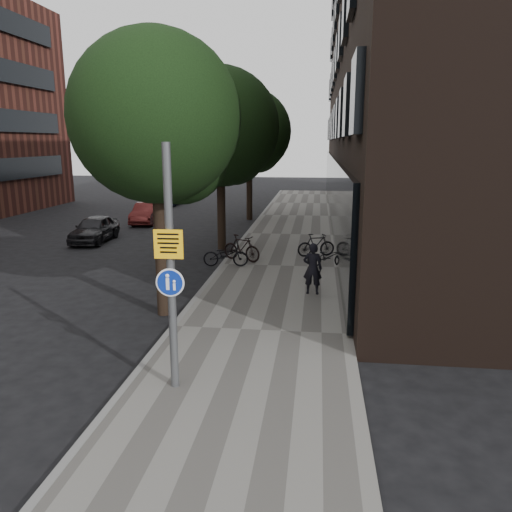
% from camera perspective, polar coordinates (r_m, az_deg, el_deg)
% --- Properties ---
extents(ground, '(120.00, 120.00, 0.00)m').
position_cam_1_polar(ground, '(9.64, -3.33, -16.19)').
color(ground, black).
rests_on(ground, ground).
extents(sidewalk, '(4.50, 60.00, 0.12)m').
position_cam_1_polar(sidewalk, '(18.90, 2.86, -1.27)').
color(sidewalk, slate).
rests_on(sidewalk, ground).
extents(curb_edge, '(0.15, 60.00, 0.13)m').
position_cam_1_polar(curb_edge, '(19.19, -3.85, -1.05)').
color(curb_edge, slate).
rests_on(curb_edge, ground).
extents(building_right_dark_brick, '(12.00, 40.00, 18.00)m').
position_cam_1_polar(building_right_dark_brick, '(31.36, 21.11, 20.01)').
color(building_right_dark_brick, black).
rests_on(building_right_dark_brick, ground).
extents(street_tree_near, '(4.40, 4.40, 7.50)m').
position_cam_1_polar(street_tree_near, '(13.56, -10.86, 14.47)').
color(street_tree_near, black).
rests_on(street_tree_near, ground).
extents(street_tree_mid, '(5.00, 5.00, 7.80)m').
position_cam_1_polar(street_tree_mid, '(21.82, -3.86, 14.01)').
color(street_tree_mid, black).
rests_on(street_tree_mid, ground).
extents(street_tree_far, '(5.00, 5.00, 7.80)m').
position_cam_1_polar(street_tree_far, '(30.70, -0.61, 13.71)').
color(street_tree_far, black).
rests_on(street_tree_far, ground).
extents(signpost, '(0.53, 0.15, 4.57)m').
position_cam_1_polar(signpost, '(9.19, -9.71, -1.51)').
color(signpost, '#595B5E').
rests_on(signpost, sidewalk).
extents(pedestrian, '(0.61, 0.42, 1.59)m').
position_cam_1_polar(pedestrian, '(15.31, 6.48, -1.43)').
color(pedestrian, black).
rests_on(pedestrian, sidewalk).
extents(parked_bike_facade_near, '(1.59, 0.74, 0.80)m').
position_cam_1_polar(parked_bike_facade_near, '(18.76, 8.22, -0.05)').
color(parked_bike_facade_near, black).
rests_on(parked_bike_facade_near, sidewalk).
extents(parked_bike_facade_far, '(1.62, 0.94, 0.94)m').
position_cam_1_polar(parked_bike_facade_far, '(20.43, 6.88, 1.26)').
color(parked_bike_facade_far, black).
rests_on(parked_bike_facade_far, sidewalk).
extents(parked_bike_curb_near, '(1.74, 0.78, 0.88)m').
position_cam_1_polar(parked_bike_curb_near, '(18.69, -3.48, 0.14)').
color(parked_bike_curb_near, black).
rests_on(parked_bike_curb_near, sidewalk).
extents(parked_bike_curb_far, '(1.75, 1.23, 1.03)m').
position_cam_1_polar(parked_bike_curb_far, '(19.52, -1.67, 0.93)').
color(parked_bike_curb_far, black).
rests_on(parked_bike_curb_far, sidewalk).
extents(parked_car_near, '(1.65, 3.72, 1.25)m').
position_cam_1_polar(parked_car_near, '(25.12, -17.98, 2.97)').
color(parked_car_near, black).
rests_on(parked_car_near, ground).
extents(parked_car_mid, '(1.63, 3.73, 1.19)m').
position_cam_1_polar(parked_car_mid, '(30.09, -12.42, 4.80)').
color(parked_car_mid, '#561A18').
rests_on(parked_car_mid, ground).
extents(parked_car_far, '(1.59, 3.90, 1.13)m').
position_cam_1_polar(parked_car_far, '(39.05, -9.67, 6.68)').
color(parked_car_far, black).
rests_on(parked_car_far, ground).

